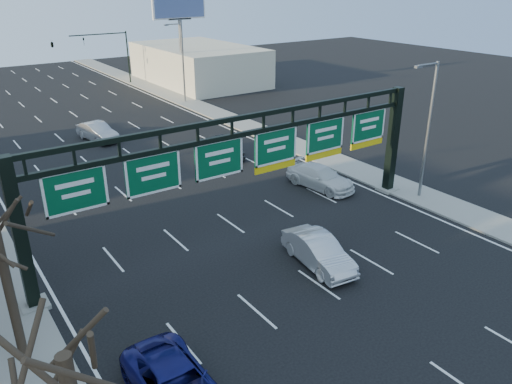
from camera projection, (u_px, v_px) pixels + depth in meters
ground at (348, 305)px, 22.67m from camera, size 160.00×160.00×0.00m
sidewalk_right at (292, 144)px, 44.43m from camera, size 3.00×120.00×0.12m
lane_markings at (160, 174)px, 37.72m from camera, size 21.60×120.00×0.01m
sign_gantry at (251, 160)px, 26.94m from camera, size 24.60×1.20×7.20m
building_right_distant at (198, 64)px, 69.83m from camera, size 12.00×20.00×5.00m
tree_near at (55, 315)px, 9.96m from camera, size 3.60×3.60×8.86m
streetlight_near at (428, 124)px, 31.73m from camera, size 2.15×0.22×9.00m
streetlight_far at (182, 59)px, 57.32m from camera, size 2.15×0.22×9.00m
billboard_right at (180, 19)px, 60.82m from camera, size 7.00×0.50×12.00m
traffic_signal_mast at (82, 46)px, 64.87m from camera, size 10.16×0.54×7.00m
car_silver_sedan at (318, 251)px, 25.52m from camera, size 2.28×4.98×1.58m
car_white_wagon at (320, 177)px, 35.07m from camera, size 2.91×5.55×1.54m
car_grey_far at (226, 146)px, 41.31m from camera, size 2.85×5.07×1.63m
car_silver_distant at (97, 132)px, 45.19m from camera, size 2.62×5.15×1.62m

